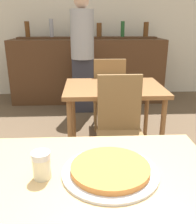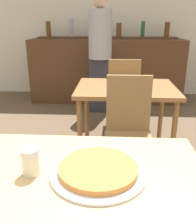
{
  "view_description": "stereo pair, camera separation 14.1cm",
  "coord_description": "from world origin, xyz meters",
  "px_view_note": "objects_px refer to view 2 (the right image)",
  "views": [
    {
      "loc": [
        -0.04,
        -0.77,
        1.35
      ],
      "look_at": [
        0.03,
        0.55,
        0.87
      ],
      "focal_mm": 40.0,
      "sensor_mm": 36.0,
      "label": 1
    },
    {
      "loc": [
        0.1,
        -0.77,
        1.35
      ],
      "look_at": [
        0.03,
        0.55,
        0.87
      ],
      "focal_mm": 40.0,
      "sensor_mm": 36.0,
      "label": 2
    }
  ],
  "objects_px": {
    "chair_far_side_front": "(128,126)",
    "person_standing": "(100,51)",
    "chair_far_side_back": "(123,91)",
    "cheese_shaker": "(30,161)",
    "pizza_tray": "(98,170)"
  },
  "relations": [
    {
      "from": "chair_far_side_front",
      "to": "pizza_tray",
      "type": "distance_m",
      "value": 1.13
    },
    {
      "from": "chair_far_side_front",
      "to": "cheese_shaker",
      "type": "relative_size",
      "value": 8.38
    },
    {
      "from": "pizza_tray",
      "to": "person_standing",
      "type": "xyz_separation_m",
      "value": [
        -0.14,
        2.92,
        0.15
      ]
    },
    {
      "from": "person_standing",
      "to": "chair_far_side_front",
      "type": "bearing_deg",
      "value": -79.78
    },
    {
      "from": "chair_far_side_front",
      "to": "cheese_shaker",
      "type": "xyz_separation_m",
      "value": [
        -0.46,
        -1.1,
        0.3
      ]
    },
    {
      "from": "chair_far_side_back",
      "to": "cheese_shaker",
      "type": "height_order",
      "value": "chair_far_side_back"
    },
    {
      "from": "chair_far_side_front",
      "to": "chair_far_side_back",
      "type": "height_order",
      "value": "same"
    },
    {
      "from": "chair_far_side_front",
      "to": "person_standing",
      "type": "relative_size",
      "value": 0.54
    },
    {
      "from": "chair_far_side_front",
      "to": "chair_far_side_back",
      "type": "xyz_separation_m",
      "value": [
        0.0,
        1.1,
        0.0
      ]
    },
    {
      "from": "chair_far_side_front",
      "to": "cheese_shaker",
      "type": "distance_m",
      "value": 1.23
    },
    {
      "from": "chair_far_side_front",
      "to": "chair_far_side_back",
      "type": "relative_size",
      "value": 1.0
    },
    {
      "from": "chair_far_side_front",
      "to": "pizza_tray",
      "type": "height_order",
      "value": "chair_far_side_front"
    },
    {
      "from": "chair_far_side_back",
      "to": "person_standing",
      "type": "distance_m",
      "value": 0.91
    },
    {
      "from": "pizza_tray",
      "to": "cheese_shaker",
      "type": "height_order",
      "value": "cheese_shaker"
    },
    {
      "from": "chair_far_side_back",
      "to": "person_standing",
      "type": "height_order",
      "value": "person_standing"
    }
  ]
}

